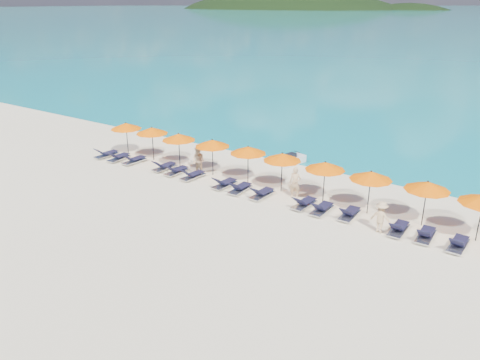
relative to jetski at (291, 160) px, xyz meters
The scene contains 31 objects.
ground 9.83m from the jetski, 86.24° to the right, with size 1400.00×1400.00×0.00m, color beige.
headland_main 610.07m from the jetski, 119.45° to the left, with size 374.00×242.00×126.50m.
headland_small 571.20m from the jetski, 105.19° to the left, with size 162.00×126.00×85.50m.
jetski is the anchor object (origin of this frame).
beachgoer_a 5.55m from the jetski, 59.40° to the right, with size 0.63×0.41×1.72m, color tan.
beachgoer_b 6.18m from the jetski, 127.56° to the right, with size 0.85×0.49×1.74m, color tan.
beachgoer_c 10.04m from the jetski, 37.50° to the right, with size 0.98×0.46×1.52m, color tan.
umbrella_0 11.41m from the jetski, 156.42° to the right, with size 2.10×2.10×2.28m.
umbrella_1 9.32m from the jetski, 151.49° to the right, with size 2.10×2.10×2.28m.
umbrella_2 7.39m from the jetski, 140.69° to the right, with size 2.10×2.10×2.28m.
umbrella_3 5.62m from the jetski, 124.19° to the right, with size 2.10×2.10×2.28m.
umbrella_4 4.71m from the jetski, 96.27° to the right, with size 2.10×2.10×2.28m.
umbrella_5 5.01m from the jetski, 68.05° to the right, with size 2.10×2.10×2.28m.
umbrella_6 6.40m from the jetski, 45.57° to the right, with size 2.10×2.10×2.28m.
umbrella_7 8.26m from the jetski, 33.31° to the right, with size 2.10×2.10×2.28m.
umbrella_8 10.45m from the jetski, 24.64° to the right, with size 2.10×2.10×2.28m.
lounger_0 12.50m from the jetski, 152.18° to the right, with size 0.76×1.75×0.66m.
lounger_1 11.45m from the jetski, 149.41° to the right, with size 0.75×1.74×0.66m.
lounger_2 10.27m from the jetski, 146.59° to the right, with size 0.72×1.73×0.66m.
lounger_3 8.17m from the jetski, 137.76° to the right, with size 0.71×1.73×0.66m.
lounger_4 7.47m from the jetski, 131.06° to the right, with size 0.72×1.73×0.66m.
lounger_5 6.71m from the jetski, 122.11° to the right, with size 0.75×1.74×0.66m.
lounger_6 5.82m from the jetski, 101.91° to the right, with size 0.75×1.74×0.66m.
lounger_7 5.79m from the jetski, 90.70° to the right, with size 0.66×1.71×0.66m.
lounger_8 5.89m from the jetski, 76.82° to the right, with size 0.71×1.73×0.66m.
lounger_9 6.78m from the jetski, 55.71° to the right, with size 0.76×1.75×0.66m.
lounger_10 7.48m from the jetski, 49.54° to the right, with size 0.63×1.70×0.66m.
lounger_11 8.28m from the jetski, 41.25° to the right, with size 0.67×1.72×0.66m.
lounger_12 10.40m from the jetski, 33.26° to the right, with size 0.64×1.71×0.66m.
lounger_13 11.37m from the jetski, 29.69° to the right, with size 0.67×1.72×0.66m.
lounger_14 12.61m from the jetski, 26.87° to the right, with size 0.68×1.72×0.66m.
Camera 1 is at (12.93, -15.79, 9.97)m, focal length 35.00 mm.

